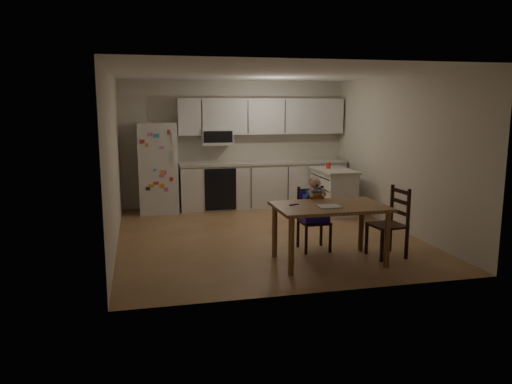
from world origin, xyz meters
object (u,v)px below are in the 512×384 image
object	(u,v)px
kitchen_island	(333,191)
chair_booster	(313,206)
red_cup	(328,165)
chair_side	(393,217)
refrigerator	(158,168)
dining_table	(330,213)

from	to	relation	value
kitchen_island	chair_booster	world-z (taller)	chair_booster
kitchen_island	red_cup	world-z (taller)	red_cup
kitchen_island	red_cup	size ratio (longest dim) A/B	10.00
kitchen_island	chair_side	distance (m)	2.73
refrigerator	chair_side	bearing A→B (deg)	-50.38
kitchen_island	red_cup	distance (m)	0.49
chair_side	chair_booster	bearing A→B (deg)	-125.88
red_cup	chair_booster	distance (m)	2.53
chair_booster	dining_table	bearing A→B (deg)	-90.38
dining_table	chair_side	xyz separation A→B (m)	(0.94, 0.06, -0.12)
red_cup	chair_side	world-z (taller)	red_cup
kitchen_island	chair_booster	size ratio (longest dim) A/B	1.09
red_cup	chair_booster	size ratio (longest dim) A/B	0.11
red_cup	chair_booster	xyz separation A→B (m)	(-1.10, -2.26, -0.27)
kitchen_island	chair_side	size ratio (longest dim) A/B	1.20
chair_side	red_cup	bearing A→B (deg)	171.32
kitchen_island	chair_side	xyz separation A→B (m)	(-0.24, -2.72, 0.11)
refrigerator	red_cup	xyz separation A→B (m)	(3.14, -0.78, 0.05)
refrigerator	red_cup	bearing A→B (deg)	-14.01
refrigerator	dining_table	bearing A→B (deg)	-60.92
refrigerator	kitchen_island	size ratio (longest dim) A/B	1.49
kitchen_island	dining_table	distance (m)	3.03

